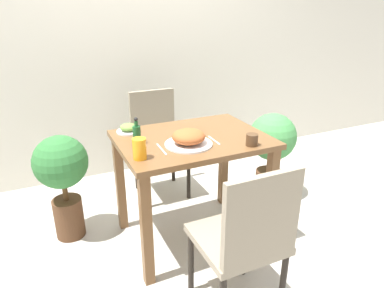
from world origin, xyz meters
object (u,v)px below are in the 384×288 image
object	(u,v)px
side_plate	(128,129)
potted_plant_right	(272,145)
drink_cup	(252,140)
chair_far	(157,137)
potted_plant_left	(62,174)
chair_near	(246,236)
juice_glass	(140,149)
sauce_bottle	(137,134)
food_plate	(189,138)

from	to	relation	value
side_plate	potted_plant_right	bearing A→B (deg)	-0.97
side_plate	drink_cup	xyz separation A→B (m)	(0.62, -0.55, 0.01)
chair_far	potted_plant_left	bearing A→B (deg)	-155.36
chair_near	potted_plant_left	size ratio (longest dim) A/B	1.17
chair_far	juice_glass	distance (m)	1.08
juice_glass	sauce_bottle	world-z (taller)	sauce_bottle
potted_plant_right	potted_plant_left	bearing A→B (deg)	175.48
chair_far	potted_plant_right	xyz separation A→B (m)	(0.84, -0.51, -0.03)
sauce_bottle	potted_plant_right	world-z (taller)	sauce_bottle
chair_near	juice_glass	xyz separation A→B (m)	(-0.36, 0.56, 0.32)
chair_near	food_plate	xyz separation A→B (m)	(-0.03, 0.63, 0.30)
sauce_bottle	potted_plant_left	world-z (taller)	sauce_bottle
side_plate	juice_glass	world-z (taller)	juice_glass
potted_plant_left	potted_plant_right	xyz separation A→B (m)	(1.66, -0.13, -0.02)
chair_far	potted_plant_right	distance (m)	0.98
sauce_bottle	potted_plant_right	size ratio (longest dim) A/B	0.23
potted_plant_right	food_plate	bearing A→B (deg)	-158.72
drink_cup	sauce_bottle	distance (m)	0.71
chair_far	potted_plant_right	size ratio (longest dim) A/B	1.20
sauce_bottle	potted_plant_left	size ratio (longest dim) A/B	0.22
side_plate	potted_plant_left	size ratio (longest dim) A/B	0.21
food_plate	juice_glass	bearing A→B (deg)	-167.50
food_plate	side_plate	xyz separation A→B (m)	(-0.28, 0.38, -0.02)
drink_cup	juice_glass	world-z (taller)	juice_glass
drink_cup	juice_glass	size ratio (longest dim) A/B	0.61
food_plate	potted_plant_right	bearing A→B (deg)	21.28
side_plate	potted_plant_left	bearing A→B (deg)	166.25
side_plate	chair_near	bearing A→B (deg)	-73.49
chair_near	juice_glass	distance (m)	0.73
chair_far	drink_cup	bearing A→B (deg)	-76.17
sauce_bottle	chair_near	bearing A→B (deg)	-68.47
juice_glass	potted_plant_right	xyz separation A→B (m)	(1.27, 0.44, -0.35)
chair_near	drink_cup	size ratio (longest dim) A/B	12.25
chair_far	juice_glass	world-z (taller)	chair_far
chair_far	potted_plant_left	xyz separation A→B (m)	(-0.82, -0.38, -0.01)
side_plate	potted_plant_left	world-z (taller)	side_plate
chair_far	juice_glass	xyz separation A→B (m)	(-0.42, -0.95, 0.32)
juice_glass	potted_plant_right	bearing A→B (deg)	19.06
potted_plant_left	juice_glass	bearing A→B (deg)	-55.05
side_plate	potted_plant_right	world-z (taller)	side_plate
chair_far	food_plate	bearing A→B (deg)	-96.08
chair_near	side_plate	xyz separation A→B (m)	(-0.30, 1.01, 0.29)
chair_far	food_plate	distance (m)	0.93
food_plate	potted_plant_left	size ratio (longest dim) A/B	0.38
chair_near	food_plate	distance (m)	0.70
food_plate	sauce_bottle	size ratio (longest dim) A/B	1.70
chair_near	potted_plant_right	size ratio (longest dim) A/B	1.20
drink_cup	potted_plant_right	world-z (taller)	drink_cup
drink_cup	sauce_bottle	world-z (taller)	sauce_bottle
food_plate	potted_plant_left	distance (m)	0.94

